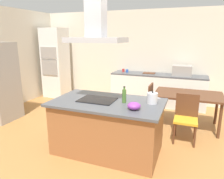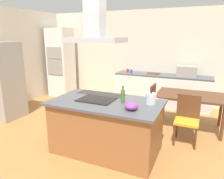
# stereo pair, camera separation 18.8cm
# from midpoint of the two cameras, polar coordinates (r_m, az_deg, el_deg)

# --- Properties ---
(ground) EXTENTS (16.00, 16.00, 0.00)m
(ground) POSITION_cam_midpoint_polar(r_m,az_deg,el_deg) (5.12, 4.14, -8.12)
(ground) COLOR #AD753D
(wall_back) EXTENTS (7.20, 0.10, 2.70)m
(wall_back) POSITION_cam_midpoint_polar(r_m,az_deg,el_deg) (6.46, 8.94, 8.79)
(wall_back) COLOR beige
(wall_back) RESTS_ON ground
(kitchen_island) EXTENTS (1.84, 1.07, 0.90)m
(kitchen_island) POSITION_cam_midpoint_polar(r_m,az_deg,el_deg) (3.65, -2.72, -9.93)
(kitchen_island) COLOR #995B33
(kitchen_island) RESTS_ON ground
(cooktop) EXTENTS (0.60, 0.44, 0.01)m
(cooktop) POSITION_cam_midpoint_polar(r_m,az_deg,el_deg) (3.56, -5.52, -2.80)
(cooktop) COLOR black
(cooktop) RESTS_ON kitchen_island
(tea_kettle) EXTENTS (0.22, 0.17, 0.20)m
(tea_kettle) POSITION_cam_midpoint_polar(r_m,az_deg,el_deg) (3.40, 9.37, -2.32)
(tea_kettle) COLOR silver
(tea_kettle) RESTS_ON kitchen_island
(olive_oil_bottle) EXTENTS (0.07, 0.07, 0.27)m
(olive_oil_bottle) POSITION_cam_midpoint_polar(r_m,az_deg,el_deg) (3.38, 1.74, -1.73)
(olive_oil_bottle) COLOR #47722D
(olive_oil_bottle) RESTS_ON kitchen_island
(mixing_bowl) EXTENTS (0.20, 0.20, 0.11)m
(mixing_bowl) POSITION_cam_midpoint_polar(r_m,az_deg,el_deg) (3.10, 4.25, -4.47)
(mixing_bowl) COLOR purple
(mixing_bowl) RESTS_ON kitchen_island
(back_counter) EXTENTS (2.65, 0.62, 0.90)m
(back_counter) POSITION_cam_midpoint_polar(r_m,az_deg,el_deg) (6.19, 11.30, -0.03)
(back_counter) COLOR white
(back_counter) RESTS_ON ground
(countertop_microwave) EXTENTS (0.50, 0.38, 0.28)m
(countertop_microwave) POSITION_cam_midpoint_polar(r_m,az_deg,el_deg) (6.00, 17.64, 4.90)
(countertop_microwave) COLOR #9E9993
(countertop_microwave) RESTS_ON back_counter
(coffee_mug_red) EXTENTS (0.08, 0.08, 0.09)m
(coffee_mug_red) POSITION_cam_midpoint_polar(r_m,az_deg,el_deg) (6.39, 2.26, 5.22)
(coffee_mug_red) COLOR red
(coffee_mug_red) RESTS_ON back_counter
(coffee_mug_blue) EXTENTS (0.08, 0.08, 0.09)m
(coffee_mug_blue) POSITION_cam_midpoint_polar(r_m,az_deg,el_deg) (6.29, 3.26, 5.07)
(coffee_mug_blue) COLOR #2D56B2
(coffee_mug_blue) RESTS_ON back_counter
(cutting_board) EXTENTS (0.34, 0.24, 0.02)m
(cutting_board) POSITION_cam_midpoint_polar(r_m,az_deg,el_deg) (6.19, 9.17, 4.42)
(cutting_board) COLOR #59331E
(cutting_board) RESTS_ON back_counter
(wall_oven_stack) EXTENTS (0.70, 0.66, 2.20)m
(wall_oven_stack) POSITION_cam_midpoint_polar(r_m,az_deg,el_deg) (7.15, -15.79, 6.93)
(wall_oven_stack) COLOR white
(wall_oven_stack) RESTS_ON ground
(dining_table) EXTENTS (1.40, 0.90, 0.75)m
(dining_table) POSITION_cam_midpoint_polar(r_m,az_deg,el_deg) (4.78, 18.87, -2.05)
(dining_table) COLOR #59331E
(dining_table) RESTS_ON ground
(chair_at_left_end) EXTENTS (0.42, 0.42, 0.89)m
(chair_at_left_end) POSITION_cam_midpoint_polar(r_m,az_deg,el_deg) (4.94, 8.07, -2.83)
(chair_at_left_end) COLOR gold
(chair_at_left_end) RESTS_ON ground
(chair_facing_island) EXTENTS (0.42, 0.42, 0.89)m
(chair_facing_island) POSITION_cam_midpoint_polar(r_m,az_deg,el_deg) (4.20, 18.28, -6.53)
(chair_facing_island) COLOR gold
(chair_facing_island) RESTS_ON ground
(range_hood) EXTENTS (0.90, 0.55, 0.78)m
(range_hood) POSITION_cam_midpoint_polar(r_m,az_deg,el_deg) (3.41, -6.01, 16.79)
(range_hood) COLOR #ADADB2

